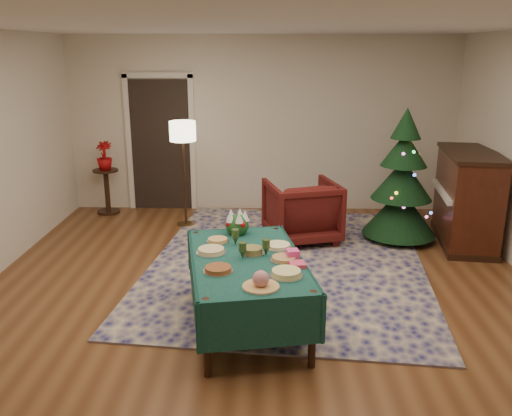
{
  "coord_description": "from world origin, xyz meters",
  "views": [
    {
      "loc": [
        0.06,
        -4.93,
        2.48
      ],
      "look_at": [
        -0.05,
        0.62,
        0.85
      ],
      "focal_mm": 38.0,
      "sensor_mm": 36.0,
      "label": 1
    }
  ],
  "objects_px": {
    "floor_lamp": "(183,138)",
    "piano": "(467,199)",
    "side_table": "(107,192)",
    "gift_box": "(293,255)",
    "armchair": "(302,208)",
    "christmas_tree": "(402,182)",
    "potted_plant": "(105,162)",
    "buffet_table": "(247,271)"
  },
  "relations": [
    {
      "from": "floor_lamp",
      "to": "piano",
      "type": "height_order",
      "value": "floor_lamp"
    },
    {
      "from": "floor_lamp",
      "to": "side_table",
      "type": "relative_size",
      "value": 2.19
    },
    {
      "from": "gift_box",
      "to": "armchair",
      "type": "relative_size",
      "value": 0.12
    },
    {
      "from": "floor_lamp",
      "to": "piano",
      "type": "bearing_deg",
      "value": -9.98
    },
    {
      "from": "floor_lamp",
      "to": "side_table",
      "type": "xyz_separation_m",
      "value": [
        -1.31,
        0.61,
        -0.95
      ]
    },
    {
      "from": "christmas_tree",
      "to": "floor_lamp",
      "type": "bearing_deg",
      "value": 169.24
    },
    {
      "from": "christmas_tree",
      "to": "potted_plant",
      "type": "bearing_deg",
      "value": 164.71
    },
    {
      "from": "gift_box",
      "to": "floor_lamp",
      "type": "relative_size",
      "value": 0.07
    },
    {
      "from": "gift_box",
      "to": "christmas_tree",
      "type": "relative_size",
      "value": 0.06
    },
    {
      "from": "buffet_table",
      "to": "potted_plant",
      "type": "height_order",
      "value": "potted_plant"
    },
    {
      "from": "side_table",
      "to": "potted_plant",
      "type": "xyz_separation_m",
      "value": [
        0.0,
        -0.0,
        0.48
      ]
    },
    {
      "from": "side_table",
      "to": "piano",
      "type": "distance_m",
      "value": 5.27
    },
    {
      "from": "gift_box",
      "to": "floor_lamp",
      "type": "distance_m",
      "value": 3.35
    },
    {
      "from": "side_table",
      "to": "floor_lamp",
      "type": "bearing_deg",
      "value": -24.76
    },
    {
      "from": "buffet_table",
      "to": "christmas_tree",
      "type": "height_order",
      "value": "christmas_tree"
    },
    {
      "from": "side_table",
      "to": "piano",
      "type": "relative_size",
      "value": 0.46
    },
    {
      "from": "floor_lamp",
      "to": "side_table",
      "type": "distance_m",
      "value": 1.73
    },
    {
      "from": "armchair",
      "to": "floor_lamp",
      "type": "height_order",
      "value": "floor_lamp"
    },
    {
      "from": "armchair",
      "to": "potted_plant",
      "type": "relative_size",
      "value": 2.08
    },
    {
      "from": "potted_plant",
      "to": "armchair",
      "type": "bearing_deg",
      "value": -22.53
    },
    {
      "from": "christmas_tree",
      "to": "armchair",
      "type": "bearing_deg",
      "value": -177.39
    },
    {
      "from": "armchair",
      "to": "side_table",
      "type": "height_order",
      "value": "armchair"
    },
    {
      "from": "floor_lamp",
      "to": "potted_plant",
      "type": "relative_size",
      "value": 3.48
    },
    {
      "from": "side_table",
      "to": "christmas_tree",
      "type": "xyz_separation_m",
      "value": [
        4.27,
        -1.17,
        0.46
      ]
    },
    {
      "from": "gift_box",
      "to": "armchair",
      "type": "xyz_separation_m",
      "value": [
        0.24,
        2.37,
        -0.26
      ]
    },
    {
      "from": "armchair",
      "to": "potted_plant",
      "type": "height_order",
      "value": "potted_plant"
    },
    {
      "from": "buffet_table",
      "to": "side_table",
      "type": "height_order",
      "value": "side_table"
    },
    {
      "from": "buffet_table",
      "to": "christmas_tree",
      "type": "distance_m",
      "value": 3.11
    },
    {
      "from": "christmas_tree",
      "to": "gift_box",
      "type": "bearing_deg",
      "value": -122.55
    },
    {
      "from": "piano",
      "to": "potted_plant",
      "type": "bearing_deg",
      "value": 166.0
    },
    {
      "from": "buffet_table",
      "to": "christmas_tree",
      "type": "bearing_deg",
      "value": 50.73
    },
    {
      "from": "floor_lamp",
      "to": "piano",
      "type": "xyz_separation_m",
      "value": [
        3.79,
        -0.67,
        -0.69
      ]
    },
    {
      "from": "gift_box",
      "to": "side_table",
      "type": "distance_m",
      "value": 4.53
    },
    {
      "from": "armchair",
      "to": "buffet_table",
      "type": "bearing_deg",
      "value": 59.31
    },
    {
      "from": "side_table",
      "to": "armchair",
      "type": "bearing_deg",
      "value": -22.53
    },
    {
      "from": "buffet_table",
      "to": "gift_box",
      "type": "xyz_separation_m",
      "value": [
        0.41,
        -0.03,
        0.18
      ]
    },
    {
      "from": "floor_lamp",
      "to": "potted_plant",
      "type": "bearing_deg",
      "value": 155.24
    },
    {
      "from": "buffet_table",
      "to": "piano",
      "type": "xyz_separation_m",
      "value": [
        2.79,
        2.29,
        0.06
      ]
    },
    {
      "from": "side_table",
      "to": "gift_box",
      "type": "bearing_deg",
      "value": -52.83
    },
    {
      "from": "gift_box",
      "to": "side_table",
      "type": "xyz_separation_m",
      "value": [
        -2.72,
        3.59,
        -0.38
      ]
    },
    {
      "from": "gift_box",
      "to": "potted_plant",
      "type": "height_order",
      "value": "potted_plant"
    },
    {
      "from": "buffet_table",
      "to": "floor_lamp",
      "type": "height_order",
      "value": "floor_lamp"
    }
  ]
}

